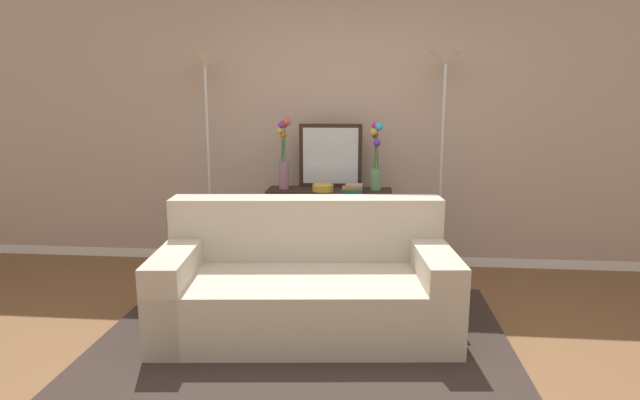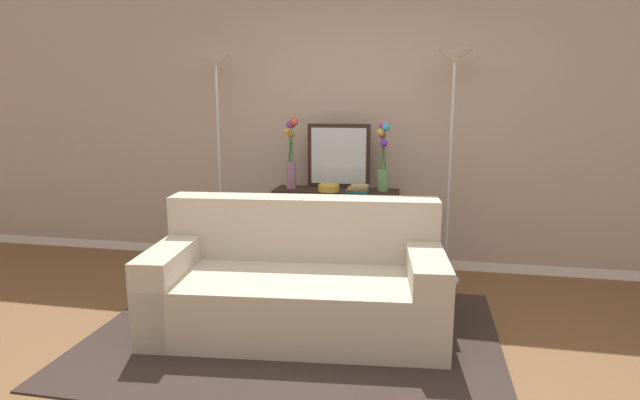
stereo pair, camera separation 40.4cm
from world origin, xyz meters
TOP-DOWN VIEW (x-y plane):
  - ground_plane at (0.00, 0.00)m, footprint 16.00×16.00m
  - back_wall at (0.00, 2.16)m, footprint 12.00×0.15m
  - area_rug at (-0.20, 0.46)m, footprint 2.72×1.97m
  - couch at (-0.21, 0.62)m, footprint 2.06×1.14m
  - console_table at (-0.13, 1.76)m, footprint 1.10×0.32m
  - floor_lamp_left at (-1.23, 1.78)m, footprint 0.28×0.28m
  - floor_lamp_right at (0.85, 1.78)m, footprint 0.28×0.28m
  - wall_mirror at (-0.13, 1.89)m, footprint 0.57×0.02m
  - vase_tall_flowers at (-0.54, 1.76)m, footprint 0.13×0.11m
  - vase_short_flowers at (0.28, 1.78)m, footprint 0.11×0.13m
  - fruit_bowl at (-0.18, 1.66)m, footprint 0.19×0.19m
  - book_stack at (0.08, 1.65)m, footprint 0.19×0.16m
  - book_row_under_console at (-0.40, 1.76)m, footprint 0.35×0.18m

SIDE VIEW (x-z plane):
  - ground_plane at x=0.00m, z-range -0.02..0.00m
  - area_rug at x=-0.20m, z-range 0.00..0.01m
  - book_row_under_console at x=-0.40m, z-range -0.01..0.12m
  - couch at x=-0.21m, z-range -0.13..0.75m
  - console_table at x=-0.13m, z-range 0.14..0.93m
  - book_stack at x=0.08m, z-range 0.79..0.86m
  - fruit_bowl at x=-0.18m, z-range 0.79..0.85m
  - vase_short_flowers at x=0.28m, z-range 0.77..1.36m
  - wall_mirror at x=-0.13m, z-range 0.79..1.37m
  - vase_tall_flowers at x=-0.54m, z-range 0.78..1.42m
  - back_wall at x=0.00m, z-range 0.00..2.82m
  - floor_lamp_left at x=-1.23m, z-range 0.56..2.53m
  - floor_lamp_right at x=0.85m, z-range 0.56..2.54m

